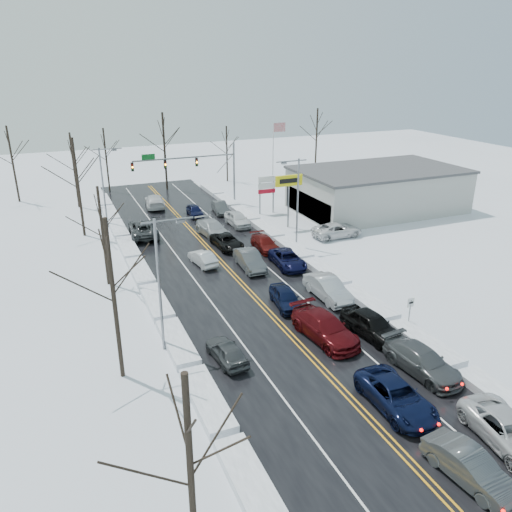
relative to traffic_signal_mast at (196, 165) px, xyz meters
name	(u,v)px	position (x,y,z in m)	size (l,w,h in m)	color
ground	(258,301)	(-3.45, -27.99, -5.48)	(160.00, 160.00, 0.00)	silver
road_surface	(249,291)	(-3.45, -25.99, -5.47)	(14.00, 84.00, 0.01)	black
snow_bank_left	(158,308)	(-11.05, -25.99, -5.48)	(1.60, 72.00, 0.53)	white
snow_bank_right	(329,277)	(4.15, -25.99, -5.48)	(1.60, 72.00, 0.53)	white
traffic_signal_mast	(196,165)	(0.00, 0.00, 0.00)	(13.28, 0.39, 8.00)	slate
tires_plus_sign	(289,184)	(7.05, -12.00, -0.49)	(3.20, 0.34, 6.00)	slate
used_vehicles_sign	(267,187)	(7.05, -5.99, -2.16)	(2.20, 0.22, 4.65)	slate
speed_limit_sign	(410,307)	(4.75, -35.99, -3.84)	(0.55, 0.09, 2.35)	slate
flagpole	(274,153)	(11.72, 2.01, 0.45)	(1.87, 1.20, 10.00)	silver
dealership_building	(377,189)	(20.53, -9.99, -2.82)	(20.40, 12.40, 5.30)	#A2A29D
streetlight_ne	(296,196)	(4.85, -17.99, -0.17)	(3.20, 0.25, 9.00)	slate
streetlight_sw	(162,275)	(-11.74, -31.99, -0.17)	(3.20, 0.25, 9.00)	slate
streetlight_nw	(104,181)	(-11.74, -3.99, -0.17)	(3.20, 0.25, 9.00)	slate
tree_left_a	(189,444)	(-14.45, -47.99, 0.81)	(3.60, 3.60, 9.00)	#2D231C
tree_left_b	(111,270)	(-14.95, -33.99, 1.51)	(4.00, 4.00, 10.00)	#2D231C
tree_left_c	(101,217)	(-13.95, -19.99, 0.46)	(3.40, 3.40, 8.50)	#2D231C
tree_left_d	(76,168)	(-14.65, -5.99, 1.86)	(4.20, 4.20, 10.50)	#2D231C
tree_left_e	(72,156)	(-14.25, 6.01, 1.16)	(3.80, 3.80, 9.50)	#2D231C
tree_far_a	(10,149)	(-21.45, 12.01, 1.51)	(4.00, 4.00, 10.00)	#2D231C
tree_far_b	(105,148)	(-9.45, 13.01, 0.81)	(3.60, 3.60, 9.00)	#2D231C
tree_far_c	(164,136)	(-1.45, 11.01, 2.21)	(4.40, 4.40, 11.00)	#2D231C
tree_far_d	(227,143)	(8.55, 12.51, 0.46)	(3.40, 3.40, 8.50)	#2D231C
tree_far_e	(317,128)	(24.55, 13.01, 1.86)	(4.20, 4.20, 10.50)	#2D231C
queued_car_1	(467,480)	(-1.75, -48.30, -5.48)	(1.58, 4.54, 1.50)	#444749
queued_car_2	(395,407)	(-1.61, -42.84, -5.48)	(2.48, 5.38, 1.50)	black
queued_car_3	(324,338)	(-1.51, -34.97, -5.48)	(2.41, 5.93, 1.72)	#4B0A0D
queued_car_4	(285,306)	(-1.84, -29.59, -5.48)	(1.75, 4.35, 1.48)	black
queued_car_5	(250,268)	(-1.54, -21.50, -5.48)	(1.72, 4.93, 1.63)	#46494C
queued_car_6	(227,248)	(-1.62, -15.66, -5.48)	(2.24, 4.87, 1.35)	black
queued_car_7	(213,236)	(-1.80, -11.52, -5.48)	(2.27, 5.58, 1.62)	#A1A4A9
queued_car_8	(195,216)	(-1.51, -3.68, -5.48)	(1.59, 3.95, 1.35)	black
queued_car_10	(507,444)	(1.79, -47.31, -5.48)	(2.51, 5.44, 1.51)	silver
queued_car_11	(421,372)	(1.95, -40.72, -5.48)	(2.20, 5.41, 1.57)	#44474A
queued_car_12	(371,335)	(1.68, -35.88, -5.48)	(2.03, 5.05, 1.72)	black
queued_car_13	(327,298)	(1.89, -29.62, -5.48)	(1.81, 5.20, 1.71)	#AEB2B7
queued_car_14	(287,266)	(1.86, -22.41, -5.48)	(2.33, 5.06, 1.41)	black
queued_car_15	(265,249)	(1.69, -17.61, -5.48)	(1.86, 4.58, 1.33)	#4E0C0A
queued_car_16	(238,226)	(1.93, -9.26, -5.48)	(1.89, 4.70, 1.60)	silver
queued_car_17	(220,213)	(1.74, -3.71, -5.48)	(1.50, 4.30, 1.42)	#3F4244
oncoming_car_0	(203,265)	(-5.24, -19.00, -5.48)	(1.40, 4.02, 1.32)	silver
oncoming_car_1	(144,236)	(-8.74, -8.71, -5.48)	(2.86, 6.21, 1.72)	#383B3D
oncoming_car_2	(155,207)	(-5.19, 2.12, -5.48)	(2.31, 5.67, 1.65)	silver
oncoming_car_3	(227,360)	(-8.57, -34.90, -5.48)	(1.62, 4.02, 1.37)	#3E4143
parked_car_0	(337,237)	(10.41, -17.10, -5.48)	(2.55, 5.53, 1.54)	silver
parked_car_1	(338,221)	(13.61, -12.13, -5.48)	(1.91, 4.69, 1.36)	black
parked_car_2	(303,212)	(11.51, -7.39, -5.48)	(1.57, 3.90, 1.33)	black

